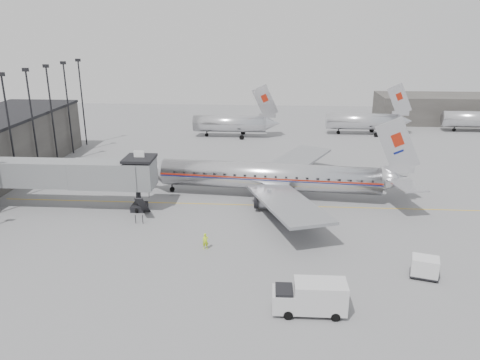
% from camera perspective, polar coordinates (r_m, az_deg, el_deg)
% --- Properties ---
extents(ground, '(160.00, 160.00, 0.00)m').
position_cam_1_polar(ground, '(51.70, -3.23, -5.38)').
color(ground, slate).
rests_on(ground, ground).
extents(hangar, '(30.00, 12.00, 6.00)m').
position_cam_1_polar(hangar, '(115.14, 23.85, 7.97)').
color(hangar, '#393633').
rests_on(hangar, ground).
extents(apron_line, '(60.00, 0.15, 0.01)m').
position_cam_1_polar(apron_line, '(56.95, 0.51, -3.04)').
color(apron_line, gold).
rests_on(apron_line, ground).
extents(jet_bridge, '(21.00, 6.20, 7.10)m').
position_cam_1_polar(jet_bridge, '(57.92, -19.43, 0.63)').
color(jet_bridge, '#585A5D').
rests_on(jet_bridge, ground).
extents(floodlight_masts, '(0.90, 42.25, 15.25)m').
position_cam_1_polar(floodlight_masts, '(69.82, -25.11, 6.40)').
color(floodlight_masts, black).
rests_on(floodlight_masts, ground).
extents(distant_aircraft_near, '(16.39, 3.20, 10.26)m').
position_cam_1_polar(distant_aircraft_near, '(91.08, -1.15, 6.96)').
color(distant_aircraft_near, silver).
rests_on(distant_aircraft_near, ground).
extents(distant_aircraft_mid, '(16.39, 3.20, 10.26)m').
position_cam_1_polar(distant_aircraft_mid, '(96.36, 14.78, 7.00)').
color(distant_aircraft_mid, silver).
rests_on(distant_aircraft_mid, ground).
extents(distant_aircraft_far, '(16.39, 3.20, 10.26)m').
position_cam_1_polar(distant_aircraft_far, '(107.19, 27.17, 6.69)').
color(distant_aircraft_far, silver).
rests_on(distant_aircraft_far, ground).
extents(airliner, '(34.28, 31.65, 10.84)m').
position_cam_1_polar(airliner, '(58.72, 4.28, 0.41)').
color(airliner, silver).
rests_on(airliner, ground).
extents(service_van, '(5.57, 2.27, 2.61)m').
position_cam_1_polar(service_van, '(36.67, 8.58, -13.89)').
color(service_van, '#B9B9BB').
rests_on(service_van, ground).
extents(baggage_cart_navy, '(2.33, 1.88, 1.69)m').
position_cam_1_polar(baggage_cart_navy, '(52.86, 5.83, -3.84)').
color(baggage_cart_navy, black).
rests_on(baggage_cart_navy, ground).
extents(baggage_cart_white, '(2.72, 2.34, 1.83)m').
position_cam_1_polar(baggage_cart_white, '(44.03, 21.60, -9.82)').
color(baggage_cart_white, silver).
rests_on(baggage_cart_white, ground).
extents(ramp_worker, '(0.66, 0.50, 1.62)m').
position_cam_1_polar(ramp_worker, '(45.97, -4.23, -7.46)').
color(ramp_worker, '#BFEA1B').
rests_on(ramp_worker, ground).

